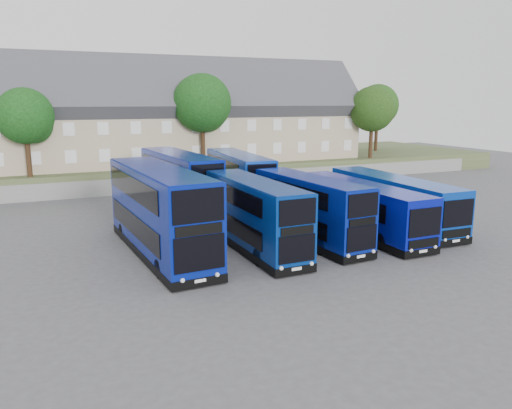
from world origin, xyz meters
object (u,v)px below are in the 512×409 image
Objects in this scene: tree_mid at (203,105)px; tree_east at (373,111)px; dd_front_left at (160,213)px; dd_front_mid at (254,216)px; coach_east_a at (360,209)px; tree_west at (27,118)px; tree_far at (378,107)px.

tree_east is at bearing -1.43° from tree_mid.
tree_east reaches higher than dd_front_left.
tree_mid is at bearing 178.57° from tree_east.
dd_front_mid is (5.17, -1.32, -0.41)m from dd_front_left.
coach_east_a is 1.31× the size of tree_mid.
dd_front_left is at bearing 164.84° from dd_front_mid.
dd_front_left is 1.03× the size of coach_east_a.
tree_east is at bearing 31.27° from dd_front_left.
tree_mid reaches higher than coach_east_a.
tree_mid is at bearing 98.92° from coach_east_a.
dd_front_mid is 0.85× the size of coach_east_a.
tree_west is at bearing 132.27° from coach_east_a.
dd_front_left is at bearing -142.04° from tree_far.
dd_front_mid is 1.18× the size of tree_far.
tree_west reaches higher than dd_front_left.
coach_east_a is at bearing -80.59° from tree_mid.
dd_front_mid is at bearing -136.24° from tree_far.
tree_west is at bearing -178.21° from tree_mid.
dd_front_mid is 1.11× the size of tree_mid.
dd_front_left is 1.21× the size of dd_front_mid.
tree_far reaches higher than dd_front_mid.
dd_front_left is 1.35× the size of tree_mid.
tree_mid reaches higher than tree_far.
dd_front_left is at bearing 176.91° from coach_east_a.
tree_mid is at bearing 62.27° from dd_front_left.
tree_far reaches higher than tree_east.
dd_front_left is 22.14m from tree_west.
tree_mid is at bearing -165.96° from tree_far.
tree_east is (20.00, -0.50, -0.68)m from tree_mid.
tree_west is 0.83× the size of tree_mid.
tree_far is at bearing 14.04° from tree_mid.
tree_far reaches higher than coach_east_a.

